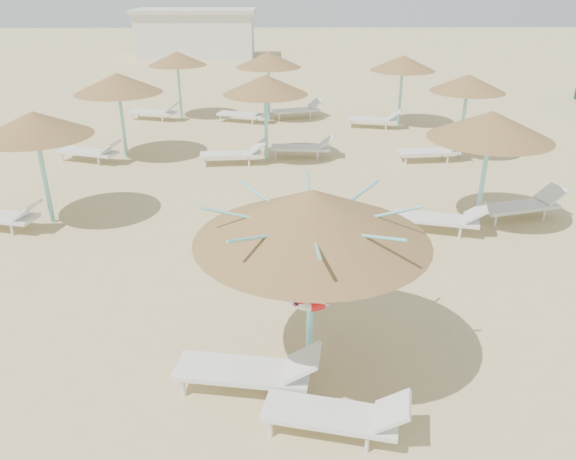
{
  "coord_description": "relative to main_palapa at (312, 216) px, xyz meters",
  "views": [
    {
      "loc": [
        -0.14,
        -6.95,
        5.41
      ],
      "look_at": [
        -0.0,
        2.06,
        1.3
      ],
      "focal_mm": 35.0,
      "sensor_mm": 36.0,
      "label": 1
    }
  ],
  "objects": [
    {
      "name": "ground",
      "position": [
        -0.29,
        0.14,
        -2.5
      ],
      "size": [
        120.0,
        120.0,
        0.0
      ],
      "primitive_type": "plane",
      "color": "tan",
      "rests_on": "ground"
    },
    {
      "name": "main_palapa",
      "position": [
        0.0,
        0.0,
        0.0
      ],
      "size": [
        3.21,
        3.21,
        2.87
      ],
      "color": "#7ED9DB",
      "rests_on": "ground"
    },
    {
      "name": "lounger_main_a",
      "position": [
        -0.83,
        -0.45,
        -2.14
      ],
      "size": [
        2.11,
        0.91,
        0.74
      ],
      "rotation": [
        0.0,
        0.0,
        -0.15
      ],
      "color": "silver",
      "rests_on": "ground"
    },
    {
      "name": "lounger_main_b",
      "position": [
        0.32,
        -1.31,
        -2.18
      ],
      "size": [
        1.93,
        0.96,
        0.67
      ],
      "rotation": [
        0.0,
        0.0,
        -0.23
      ],
      "color": "silver",
      "rests_on": "ground"
    },
    {
      "name": "palapa_field",
      "position": [
        0.59,
        10.31,
        -0.2
      ],
      "size": [
        19.08,
        13.99,
        2.7
      ],
      "color": "#7ED9DB",
      "rests_on": "ground"
    },
    {
      "name": "service_hut",
      "position": [
        -6.29,
        35.14,
        -0.85
      ],
      "size": [
        8.4,
        4.4,
        3.25
      ],
      "color": "silver",
      "rests_on": "ground"
    }
  ]
}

